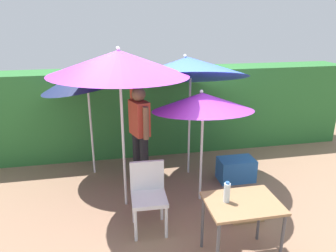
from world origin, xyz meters
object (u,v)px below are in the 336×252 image
at_px(umbrella_navy, 86,76).
at_px(cooler_box, 236,169).
at_px(folding_table, 242,209).
at_px(umbrella_rainbow, 188,68).
at_px(crate_cardboard, 245,207).
at_px(bottle_water, 227,192).
at_px(umbrella_yellow, 202,102).
at_px(chair_plastic, 148,192).
at_px(person_vendor, 140,128).
at_px(umbrella_orange, 119,63).

height_order(umbrella_navy, cooler_box, umbrella_navy).
distance_m(umbrella_navy, folding_table, 3.17).
height_order(umbrella_rainbow, cooler_box, umbrella_rainbow).
distance_m(crate_cardboard, bottle_water, 1.13).
height_order(umbrella_navy, bottle_water, umbrella_navy).
relative_size(umbrella_yellow, chair_plastic, 1.96).
height_order(umbrella_rainbow, umbrella_navy, umbrella_rainbow).
bearing_deg(umbrella_rainbow, folding_table, -88.03).
xyz_separation_m(person_vendor, bottle_water, (0.71, -2.02, -0.08)).
height_order(umbrella_rainbow, person_vendor, umbrella_rainbow).
bearing_deg(person_vendor, umbrella_yellow, -44.49).
relative_size(umbrella_navy, folding_table, 2.51).
bearing_deg(chair_plastic, bottle_water, -44.18).
height_order(person_vendor, folding_table, person_vendor).
bearing_deg(cooler_box, umbrella_yellow, -149.61).
distance_m(folding_table, bottle_water, 0.27).
xyz_separation_m(umbrella_rainbow, umbrella_yellow, (-0.02, -0.88, -0.33)).
distance_m(umbrella_orange, folding_table, 2.31).
distance_m(umbrella_yellow, chair_plastic, 1.42).
distance_m(umbrella_navy, person_vendor, 1.18).
bearing_deg(umbrella_yellow, crate_cardboard, -49.15).
distance_m(chair_plastic, folding_table, 1.22).
xyz_separation_m(umbrella_orange, chair_plastic, (0.26, -0.59, -1.57)).
bearing_deg(umbrella_orange, folding_table, -48.93).
distance_m(person_vendor, folding_table, 2.27).
height_order(umbrella_yellow, cooler_box, umbrella_yellow).
bearing_deg(umbrella_navy, folding_table, -55.97).
height_order(person_vendor, crate_cardboard, person_vendor).
height_order(umbrella_orange, folding_table, umbrella_orange).
relative_size(person_vendor, cooler_box, 3.15).
bearing_deg(person_vendor, umbrella_orange, -113.94).
bearing_deg(bottle_water, crate_cardboard, 50.00).
distance_m(chair_plastic, bottle_water, 1.11).
xyz_separation_m(cooler_box, crate_cardboard, (-0.29, -1.03, -0.03)).
bearing_deg(umbrella_navy, chair_plastic, -66.41).
distance_m(umbrella_yellow, person_vendor, 1.26).
distance_m(umbrella_rainbow, cooler_box, 1.88).
xyz_separation_m(crate_cardboard, bottle_water, (-0.57, -0.68, 0.70)).
distance_m(umbrella_orange, crate_cardboard, 2.57).
xyz_separation_m(umbrella_orange, person_vendor, (0.31, 0.70, -1.14)).
xyz_separation_m(umbrella_rainbow, chair_plastic, (-0.86, -1.40, -1.35)).
distance_m(umbrella_rainbow, chair_plastic, 2.12).
bearing_deg(folding_table, crate_cardboard, 61.23).
distance_m(person_vendor, crate_cardboard, 2.01).
bearing_deg(umbrella_navy, person_vendor, -27.08).
height_order(umbrella_orange, person_vendor, umbrella_orange).
xyz_separation_m(umbrella_rainbow, umbrella_navy, (-1.59, 0.29, -0.14)).
xyz_separation_m(umbrella_yellow, cooler_box, (0.78, 0.46, -1.34)).
distance_m(person_vendor, chair_plastic, 1.36).
bearing_deg(umbrella_yellow, cooler_box, 30.39).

